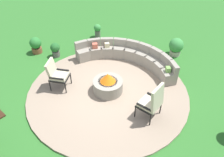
# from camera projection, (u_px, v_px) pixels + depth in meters

# --- Properties ---
(ground_plane) EXTENTS (24.00, 24.00, 0.00)m
(ground_plane) POSITION_uv_depth(u_px,v_px,m) (108.00, 92.00, 7.47)
(ground_plane) COLOR #2D6B28
(patio_circle) EXTENTS (5.20, 5.20, 0.06)m
(patio_circle) POSITION_uv_depth(u_px,v_px,m) (108.00, 91.00, 7.45)
(patio_circle) COLOR gray
(patio_circle) RESTS_ON ground_plane
(fire_pit) EXTENTS (0.96, 0.96, 0.69)m
(fire_pit) POSITION_uv_depth(u_px,v_px,m) (108.00, 84.00, 7.27)
(fire_pit) COLOR gray
(fire_pit) RESTS_ON patio_circle
(curved_stone_bench) EXTENTS (3.78, 1.89, 0.72)m
(curved_stone_bench) POSITION_uv_depth(u_px,v_px,m) (128.00, 56.00, 8.50)
(curved_stone_bench) COLOR gray
(curved_stone_bench) RESTS_ON patio_circle
(lounge_chair_front_left) EXTENTS (0.76, 0.76, 1.02)m
(lounge_chair_front_left) POSITION_uv_depth(u_px,v_px,m) (57.00, 74.00, 7.26)
(lounge_chair_front_left) COLOR black
(lounge_chair_front_left) RESTS_ON patio_circle
(lounge_chair_front_right) EXTENTS (0.60, 0.64, 1.15)m
(lounge_chair_front_right) POSITION_uv_depth(u_px,v_px,m) (152.00, 102.00, 6.20)
(lounge_chair_front_right) COLOR black
(lounge_chair_front_right) RESTS_ON patio_circle
(potted_plant_0) EXTENTS (0.37, 0.37, 0.58)m
(potted_plant_0) POSITION_uv_depth(u_px,v_px,m) (55.00, 49.00, 8.96)
(potted_plant_0) COLOR #605B56
(potted_plant_0) RESTS_ON ground_plane
(potted_plant_1) EXTENTS (0.32, 0.32, 0.61)m
(potted_plant_1) POSITION_uv_depth(u_px,v_px,m) (97.00, 30.00, 10.23)
(potted_plant_1) COLOR #605B56
(potted_plant_1) RESTS_ON ground_plane
(potted_plant_2) EXTENTS (0.47, 0.47, 0.67)m
(potted_plant_2) POSITION_uv_depth(u_px,v_px,m) (36.00, 45.00, 9.17)
(potted_plant_2) COLOR brown
(potted_plant_2) RESTS_ON ground_plane
(potted_plant_5) EXTENTS (0.57, 0.57, 0.72)m
(potted_plant_5) POSITION_uv_depth(u_px,v_px,m) (176.00, 46.00, 9.01)
(potted_plant_5) COLOR #A89E8E
(potted_plant_5) RESTS_ON ground_plane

